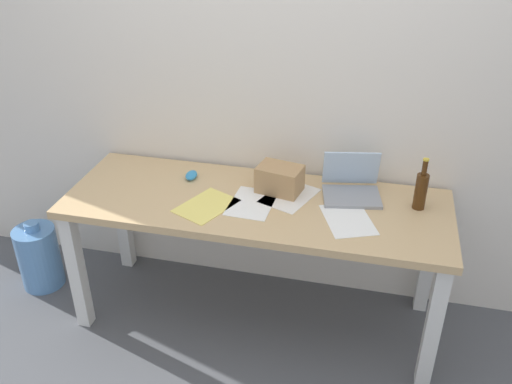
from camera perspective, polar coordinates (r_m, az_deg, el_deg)
The scene contains 12 objects.
ground_plane at distance 3.23m, azimuth 0.00°, elevation -12.51°, with size 8.00×8.00×0.00m, color #515459.
back_wall at distance 2.91m, azimuth 1.85°, elevation 12.34°, with size 5.20×0.08×2.60m, color silver.
desk at distance 2.83m, azimuth 0.00°, elevation -2.63°, with size 1.94×0.68×0.76m.
laptop_right at distance 2.85m, azimuth 9.83°, elevation 0.52°, with size 0.33×0.29×0.21m.
beer_bottle at distance 2.78m, azimuth 16.69°, elevation 0.23°, with size 0.06×0.06×0.27m.
computer_mouse at distance 3.00m, azimuth -6.70°, elevation 1.73°, with size 0.06×0.10×0.03m, color #338CC6.
cardboard_box at distance 2.83m, azimuth 2.46°, elevation 1.33°, with size 0.22×0.15×0.14m, color tan.
paper_sheet_center at distance 2.75m, azimuth -0.43°, elevation -1.14°, with size 0.21×0.30×0.00m, color white.
paper_sheet_near_back at distance 2.82m, azimuth 3.50°, elevation -0.38°, with size 0.21×0.30×0.00m, color white.
paper_sheet_front_right at distance 2.66m, azimuth 9.50°, elevation -2.83°, with size 0.21×0.30×0.00m, color white.
paper_yellow_folder at distance 2.74m, azimuth -5.15°, elevation -1.42°, with size 0.21×0.30×0.00m, color #F4E06B.
water_cooler_jug at distance 3.56m, azimuth -21.51°, elevation -6.24°, with size 0.24×0.24×0.44m.
Camera 1 is at (0.55, -2.32, 2.18)m, focal length 38.70 mm.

